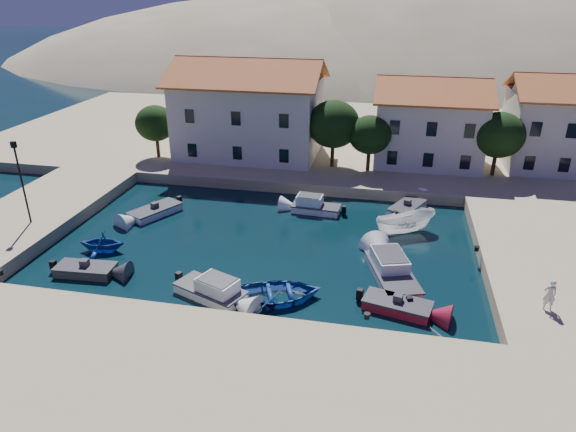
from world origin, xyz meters
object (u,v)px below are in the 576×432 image
object	(u,v)px
rowboat_south	(276,300)
cabin_cruiser_east	(392,273)
lamppost	(20,175)
boat_east	(404,233)
building_right	(560,121)
building_left	(249,107)
cabin_cruiser_south	(210,290)
building_mid	(430,120)
pedestrian	(550,295)

from	to	relation	value
rowboat_south	cabin_cruiser_east	size ratio (longest dim) A/B	0.91
lamppost	boat_east	bearing A→B (deg)	11.97
building_right	building_left	bearing A→B (deg)	-176.19
boat_east	building_left	bearing A→B (deg)	18.87
lamppost	rowboat_south	bearing A→B (deg)	-13.96
cabin_cruiser_south	cabin_cruiser_east	size ratio (longest dim) A/B	0.80
building_mid	cabin_cruiser_south	xyz separation A→B (m)	(-13.46, -26.41, -4.75)
building_right	lamppost	distance (m)	46.98
cabin_cruiser_south	cabin_cruiser_east	bearing A→B (deg)	44.23
building_mid	lamppost	bearing A→B (deg)	-144.55
building_left	boat_east	size ratio (longest dim) A/B	2.99
building_mid	pedestrian	xyz separation A→B (m)	(5.60, -25.30, -3.29)
rowboat_south	lamppost	bearing A→B (deg)	54.93
boat_east	pedestrian	bearing A→B (deg)	-172.99
building_left	building_mid	bearing A→B (deg)	3.18
boat_east	rowboat_south	bearing A→B (deg)	115.44
lamppost	cabin_cruiser_east	bearing A→B (deg)	-2.45
lamppost	boat_east	xyz separation A→B (m)	(27.54, 5.84, -4.75)
building_mid	pedestrian	distance (m)	26.12
cabin_cruiser_east	pedestrian	world-z (taller)	pedestrian
building_left	pedestrian	bearing A→B (deg)	-45.84
lamppost	cabin_cruiser_south	distance (m)	17.45
building_right	lamppost	size ratio (longest dim) A/B	1.52
building_mid	boat_east	bearing A→B (deg)	-97.37
rowboat_south	boat_east	world-z (taller)	boat_east
pedestrian	lamppost	bearing A→B (deg)	-9.70
building_mid	building_right	world-z (taller)	building_right
building_mid	building_right	bearing A→B (deg)	4.76
lamppost	cabin_cruiser_east	xyz separation A→B (m)	(26.76, -1.14, -4.28)
cabin_cruiser_south	cabin_cruiser_east	distance (m)	11.54
cabin_cruiser_east	cabin_cruiser_south	bearing A→B (deg)	93.66
cabin_cruiser_south	boat_east	distance (m)	16.09
cabin_cruiser_south	pedestrian	xyz separation A→B (m)	(19.07, 1.10, 1.45)
rowboat_south	cabin_cruiser_east	distance (m)	7.78
building_left	boat_east	xyz separation A→B (m)	(16.04, -14.16, -5.94)
building_right	rowboat_south	world-z (taller)	building_right
building_mid	lamppost	size ratio (longest dim) A/B	1.69
cabin_cruiser_east	boat_east	world-z (taller)	cabin_cruiser_east
cabin_cruiser_south	boat_east	world-z (taller)	cabin_cruiser_south
building_right	lamppost	xyz separation A→B (m)	(-41.50, -22.00, -0.72)
cabin_cruiser_east	lamppost	bearing A→B (deg)	69.55
building_mid	pedestrian	bearing A→B (deg)	-77.52
cabin_cruiser_east	pedestrian	bearing A→B (deg)	-128.75
rowboat_south	boat_east	distance (m)	13.18
building_left	boat_east	distance (m)	22.20
building_right	boat_east	size ratio (longest dim) A/B	1.92
building_right	pedestrian	world-z (taller)	building_right
building_right	pedestrian	xyz separation A→B (m)	(-6.40, -26.30, -3.55)
lamppost	cabin_cruiser_south	world-z (taller)	lamppost
building_left	building_right	bearing A→B (deg)	3.81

